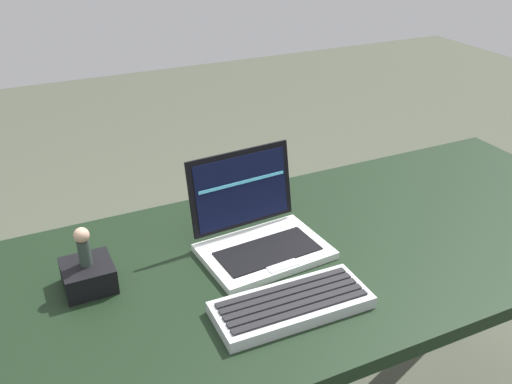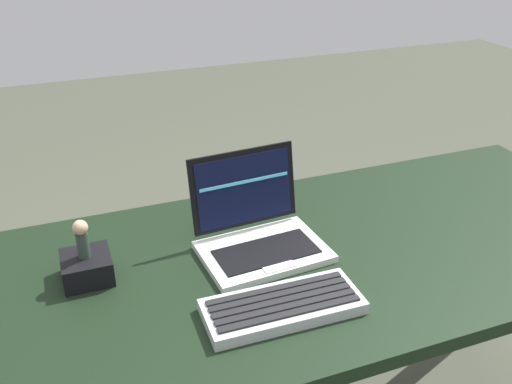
{
  "view_description": "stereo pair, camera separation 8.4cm",
  "coord_description": "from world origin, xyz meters",
  "px_view_note": "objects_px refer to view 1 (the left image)",
  "views": [
    {
      "loc": [
        -0.54,
        -0.88,
        1.41
      ],
      "look_at": [
        -0.1,
        0.06,
        0.86
      ],
      "focal_mm": 39.62,
      "sensor_mm": 36.0,
      "label": 1
    },
    {
      "loc": [
        -0.47,
        -0.91,
        1.41
      ],
      "look_at": [
        -0.1,
        0.06,
        0.86
      ],
      "focal_mm": 39.62,
      "sensor_mm": 36.0,
      "label": 2
    }
  ],
  "objects_px": {
    "external_keyboard": "(292,304)",
    "figurine_stand": "(88,276)",
    "figurine": "(83,245)",
    "laptop_front": "(258,232)"
  },
  "relations": [
    {
      "from": "laptop_front",
      "to": "external_keyboard",
      "type": "relative_size",
      "value": 0.92
    },
    {
      "from": "figurine_stand",
      "to": "figurine",
      "type": "relative_size",
      "value": 1.18
    },
    {
      "from": "external_keyboard",
      "to": "figurine",
      "type": "height_order",
      "value": "figurine"
    },
    {
      "from": "laptop_front",
      "to": "figurine_stand",
      "type": "distance_m",
      "value": 0.36
    },
    {
      "from": "figurine_stand",
      "to": "figurine",
      "type": "distance_m",
      "value": 0.07
    },
    {
      "from": "figurine",
      "to": "figurine_stand",
      "type": "bearing_deg",
      "value": 165.96
    },
    {
      "from": "external_keyboard",
      "to": "figurine_stand",
      "type": "bearing_deg",
      "value": 144.35
    },
    {
      "from": "external_keyboard",
      "to": "figurine_stand",
      "type": "relative_size",
      "value": 3.09
    },
    {
      "from": "figurine_stand",
      "to": "laptop_front",
      "type": "bearing_deg",
      "value": -3.0
    },
    {
      "from": "figurine",
      "to": "external_keyboard",
      "type": "bearing_deg",
      "value": -35.65
    }
  ]
}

